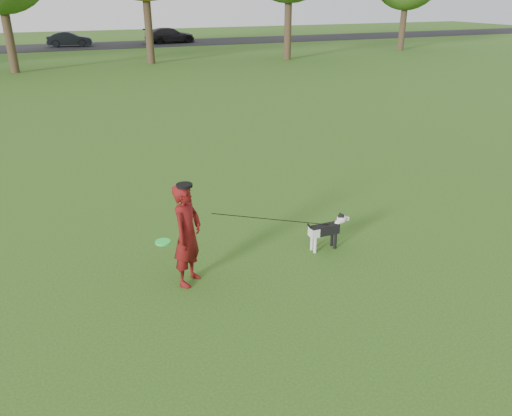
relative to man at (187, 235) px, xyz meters
name	(u,v)px	position (x,y,z in m)	size (l,w,h in m)	color
ground	(247,266)	(1.01, 0.09, -0.82)	(120.00, 120.00, 0.00)	#285116
road	(71,47)	(1.01, 40.09, -0.81)	(120.00, 7.00, 0.02)	black
man	(187,235)	(0.00, 0.00, 0.00)	(0.60, 0.39, 1.63)	#550C0D
dog	(328,228)	(2.55, 0.13, -0.42)	(0.85, 0.17, 0.65)	black
car_mid	(70,39)	(1.00, 40.09, -0.21)	(1.25, 3.59, 1.18)	black
car_right	(170,35)	(9.59, 40.09, -0.14)	(1.83, 4.50, 1.31)	black
man_held_items	(276,220)	(1.51, 0.04, -0.03)	(3.18, 0.33, 1.21)	#1FF848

